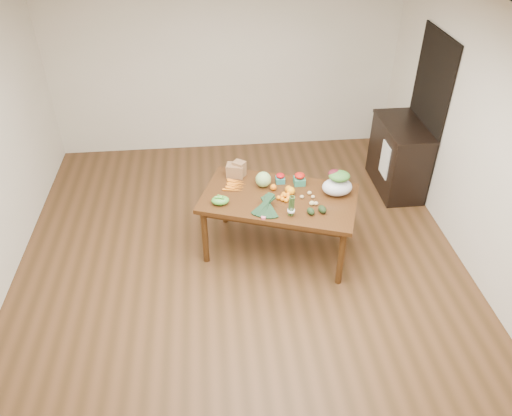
{
  "coord_description": "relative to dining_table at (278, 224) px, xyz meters",
  "views": [
    {
      "loc": [
        -0.26,
        -3.96,
        3.82
      ],
      "look_at": [
        0.15,
        0.0,
        0.93
      ],
      "focal_mm": 35.0,
      "sensor_mm": 36.0,
      "label": 1
    }
  ],
  "objects": [
    {
      "name": "kale_bunch",
      "position": [
        -0.18,
        -0.28,
        0.45
      ],
      "size": [
        0.43,
        0.48,
        0.16
      ],
      "primitive_type": null,
      "rotation": [
        0.0,
        0.0,
        -0.34
      ],
      "color": "black",
      "rests_on": "dining_table"
    },
    {
      "name": "dining_table",
      "position": [
        0.0,
        0.0,
        0.0
      ],
      "size": [
        1.86,
        1.41,
        0.75
      ],
      "primitive_type": "cube",
      "rotation": [
        0.0,
        0.0,
        -0.34
      ],
      "color": "#42240F",
      "rests_on": "floor"
    },
    {
      "name": "strawberry_basket_b",
      "position": [
        0.26,
        0.23,
        0.43
      ],
      "size": [
        0.16,
        0.16,
        0.11
      ],
      "primitive_type": null,
      "rotation": [
        0.0,
        0.0,
        -0.34
      ],
      "color": "red",
      "rests_on": "dining_table"
    },
    {
      "name": "strawberry_basket_a",
      "position": [
        0.05,
        0.28,
        0.42
      ],
      "size": [
        0.13,
        0.13,
        0.09
      ],
      "primitive_type": null,
      "rotation": [
        0.0,
        0.0,
        -0.34
      ],
      "color": "red",
      "rests_on": "dining_table"
    },
    {
      "name": "cabinet",
      "position": [
        1.78,
        1.16,
        0.1
      ],
      "size": [
        0.52,
        1.02,
        0.94
      ],
      "primitive_type": "cube",
      "color": "black",
      "rests_on": "floor"
    },
    {
      "name": "potato_c",
      "position": [
        0.36,
        -0.07,
        0.39
      ],
      "size": [
        0.04,
        0.04,
        0.04
      ],
      "primitive_type": "ellipsoid",
      "color": "tan",
      "rests_on": "dining_table"
    },
    {
      "name": "asparagus_bundle",
      "position": [
        0.07,
        -0.35,
        0.5
      ],
      "size": [
        0.11,
        0.14,
        0.26
      ],
      "primitive_type": null,
      "rotation": [
        0.15,
        0.0,
        -0.34
      ],
      "color": "#466F32",
      "rests_on": "dining_table"
    },
    {
      "name": "potato_a",
      "position": [
        0.24,
        -0.06,
        0.39
      ],
      "size": [
        0.05,
        0.04,
        0.04
      ],
      "primitive_type": "ellipsoid",
      "color": "tan",
      "rests_on": "dining_table"
    },
    {
      "name": "dish_towel",
      "position": [
        1.52,
        0.97,
        0.18
      ],
      "size": [
        0.02,
        0.28,
        0.45
      ],
      "primitive_type": "cube",
      "color": "white",
      "rests_on": "cabinet"
    },
    {
      "name": "room_walls",
      "position": [
        -0.44,
        -0.43,
        0.97
      ],
      "size": [
        5.02,
        6.02,
        2.7
      ],
      "color": "white",
      "rests_on": "floor"
    },
    {
      "name": "cabbage",
      "position": [
        -0.15,
        0.22,
        0.46
      ],
      "size": [
        0.17,
        0.17,
        0.17
      ],
      "primitive_type": "sphere",
      "color": "#B4D179",
      "rests_on": "dining_table"
    },
    {
      "name": "floor",
      "position": [
        -0.44,
        -0.43,
        -0.38
      ],
      "size": [
        6.0,
        6.0,
        0.0
      ],
      "primitive_type": "plane",
      "color": "brown",
      "rests_on": "ground"
    },
    {
      "name": "orange_b",
      "position": [
        0.11,
        0.07,
        0.42
      ],
      "size": [
        0.08,
        0.08,
        0.08
      ],
      "primitive_type": "sphere",
      "color": "orange",
      "rests_on": "dining_table"
    },
    {
      "name": "paper_bag",
      "position": [
        -0.44,
        0.47,
        0.47
      ],
      "size": [
        0.31,
        0.29,
        0.18
      ],
      "primitive_type": null,
      "rotation": [
        0.0,
        0.0,
        -0.34
      ],
      "color": "olive",
      "rests_on": "dining_table"
    },
    {
      "name": "snap_pea_bag",
      "position": [
        -0.64,
        -0.07,
        0.42
      ],
      "size": [
        0.19,
        0.14,
        0.09
      ],
      "primitive_type": "ellipsoid",
      "color": "#5BA538",
      "rests_on": "dining_table"
    },
    {
      "name": "potato_e",
      "position": [
        0.36,
        -0.2,
        0.4
      ],
      "size": [
        0.05,
        0.05,
        0.04
      ],
      "primitive_type": "ellipsoid",
      "color": "tan",
      "rests_on": "dining_table"
    },
    {
      "name": "mandarin_cluster",
      "position": [
        0.05,
        -0.05,
        0.41
      ],
      "size": [
        0.23,
        0.23,
        0.08
      ],
      "primitive_type": null,
      "rotation": [
        0.0,
        0.0,
        -0.34
      ],
      "color": "orange",
      "rests_on": "dining_table"
    },
    {
      "name": "salad_bag",
      "position": [
        0.63,
        -0.01,
        0.5
      ],
      "size": [
        0.39,
        0.34,
        0.25
      ],
      "primitive_type": null,
      "rotation": [
        0.0,
        0.0,
        -0.34
      ],
      "color": "silver",
      "rests_on": "dining_table"
    },
    {
      "name": "orange_c",
      "position": [
        0.13,
        0.03,
        0.42
      ],
      "size": [
        0.09,
        0.09,
        0.09
      ],
      "primitive_type": "sphere",
      "color": "orange",
      "rests_on": "dining_table"
    },
    {
      "name": "doorway_dark",
      "position": [
        2.04,
        1.17,
        0.68
      ],
      "size": [
        0.02,
        1.0,
        2.1
      ],
      "primitive_type": "cube",
      "color": "black",
      "rests_on": "floor"
    },
    {
      "name": "potato_d",
      "position": [
        0.33,
        0.01,
        0.4
      ],
      "size": [
        0.05,
        0.04,
        0.04
      ],
      "primitive_type": "ellipsoid",
      "color": "tan",
      "rests_on": "dining_table"
    },
    {
      "name": "carrots",
      "position": [
        -0.47,
        0.25,
        0.39
      ],
      "size": [
        0.29,
        0.3,
        0.03
      ],
      "primitive_type": null,
      "rotation": [
        0.0,
        0.0,
        -0.34
      ],
      "color": "orange",
      "rests_on": "dining_table"
    },
    {
      "name": "orange_a",
      "position": [
        -0.05,
        0.13,
        0.41
      ],
      "size": [
        0.07,
        0.07,
        0.07
      ],
      "primitive_type": "sphere",
      "color": "orange",
      "rests_on": "dining_table"
    },
    {
      "name": "potato_b",
      "position": [
        0.32,
        -0.19,
        0.4
      ],
      "size": [
        0.06,
        0.05,
        0.05
      ],
      "primitive_type": "ellipsoid",
      "color": "#D1C378",
      "rests_on": "dining_table"
    },
    {
      "name": "ceiling",
      "position": [
        -0.44,
        -0.43,
        2.33
      ],
      "size": [
        5.0,
        6.0,
        0.02
      ],
      "primitive_type": "cube",
      "color": "white",
      "rests_on": "room_walls"
    },
    {
      "name": "avocado_a",
      "position": [
        0.28,
        -0.35,
        0.41
      ],
      "size": [
        0.1,
        0.12,
        0.07
      ],
      "primitive_type": "ellipsoid",
      "rotation": [
        0.0,
        0.0,
        0.3
      ],
      "color": "black",
      "rests_on": "dining_table"
    },
    {
      "name": "avocado_b",
      "position": [
        0.4,
        -0.33,
        0.41
      ],
      "size": [
        0.11,
        0.13,
        0.08
      ],
      "primitive_type": "ellipsoid",
      "rotation": [
        0.0,
        0.0,
        0.3
      ],
      "color": "black",
      "rests_on": "dining_table"
    }
  ]
}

